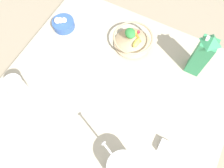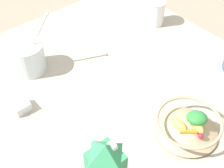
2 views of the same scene
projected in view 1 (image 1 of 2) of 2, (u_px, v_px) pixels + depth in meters
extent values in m
plane|color=gray|center=(110.00, 102.00, 1.09)|extent=(6.00, 6.00, 0.00)
cube|color=#B2A893|center=(110.00, 101.00, 1.07)|extent=(1.10, 1.10, 0.04)
cylinder|color=tan|center=(132.00, 44.00, 1.19)|extent=(0.11, 0.11, 0.01)
cone|color=tan|center=(133.00, 40.00, 1.16)|extent=(0.20, 0.20, 0.05)
torus|color=tan|center=(133.00, 37.00, 1.14)|extent=(0.21, 0.21, 0.01)
ellipsoid|color=#EFD64C|center=(132.00, 34.00, 1.15)|extent=(0.07, 0.05, 0.03)
ellipsoid|color=#EFD64C|center=(137.00, 43.00, 1.13)|extent=(0.06, 0.03, 0.03)
cylinder|color=orange|center=(138.00, 38.00, 1.15)|extent=(0.05, 0.05, 0.02)
sphere|color=red|center=(135.00, 39.00, 1.15)|extent=(0.02, 0.02, 0.02)
sphere|color=red|center=(138.00, 32.00, 1.17)|extent=(0.02, 0.02, 0.02)
sphere|color=red|center=(128.00, 37.00, 1.16)|extent=(0.01, 0.01, 0.01)
sphere|color=red|center=(136.00, 44.00, 1.13)|extent=(0.02, 0.02, 0.02)
sphere|color=red|center=(132.00, 42.00, 1.14)|extent=(0.01, 0.01, 0.01)
ellipsoid|color=#2D7F38|center=(130.00, 33.00, 1.14)|extent=(0.09, 0.09, 0.04)
cube|color=#338C59|center=(200.00, 57.00, 1.03)|extent=(0.07, 0.07, 0.23)
pyramid|color=#338C59|center=(212.00, 40.00, 0.90)|extent=(0.07, 0.07, 0.04)
cylinder|color=white|center=(207.00, 38.00, 0.91)|extent=(0.03, 0.01, 0.03)
cylinder|color=silver|center=(123.00, 168.00, 0.88)|extent=(0.13, 0.13, 0.12)
cylinder|color=white|center=(123.00, 167.00, 0.83)|extent=(0.12, 0.12, 0.02)
cylinder|color=silver|center=(114.00, 157.00, 0.81)|extent=(0.04, 0.11, 0.17)
ellipsoid|color=silver|center=(103.00, 143.00, 0.75)|extent=(0.02, 0.02, 0.01)
cylinder|color=white|center=(17.00, 87.00, 1.02)|extent=(0.08, 0.08, 0.12)
torus|color=white|center=(12.00, 82.00, 0.97)|extent=(0.09, 0.09, 0.01)
cube|color=silver|center=(165.00, 147.00, 0.95)|extent=(0.05, 0.05, 0.03)
cube|color=brown|center=(165.00, 147.00, 0.96)|extent=(0.05, 0.05, 0.02)
cylinder|color=#3356A3|center=(64.00, 24.00, 1.22)|extent=(0.12, 0.12, 0.04)
sphere|color=silver|center=(57.00, 21.00, 1.19)|extent=(0.04, 0.04, 0.04)
sphere|color=silver|center=(60.00, 20.00, 1.19)|extent=(0.03, 0.03, 0.03)
sphere|color=silver|center=(64.00, 20.00, 1.19)|extent=(0.03, 0.03, 0.03)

